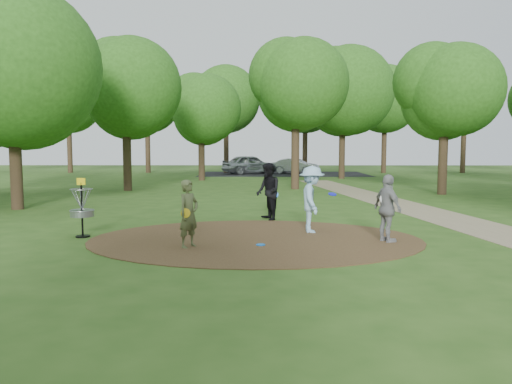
{
  "coord_description": "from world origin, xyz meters",
  "views": [
    {
      "loc": [
        0.16,
        -12.45,
        2.35
      ],
      "look_at": [
        0.0,
        1.2,
        1.1
      ],
      "focal_mm": 35.0,
      "sensor_mm": 36.0,
      "label": 1
    }
  ],
  "objects": [
    {
      "name": "player_waiting_with_disc",
      "position": [
        3.24,
        -0.33,
        0.84
      ],
      "size": [
        0.75,
        1.06,
        1.67
      ],
      "color": "gray",
      "rests_on": "ground"
    },
    {
      "name": "player_throwing_with_disc",
      "position": [
        1.52,
        1.04,
        0.91
      ],
      "size": [
        1.04,
        1.18,
        1.82
      ],
      "color": "#97C4E1",
      "rests_on": "ground"
    },
    {
      "name": "footpath",
      "position": [
        6.5,
        2.0,
        0.01
      ],
      "size": [
        7.55,
        39.89,
        0.01
      ],
      "primitive_type": "cube",
      "rotation": [
        0.0,
        0.0,
        0.14
      ],
      "color": "#8C7A5B",
      "rests_on": "ground"
    },
    {
      "name": "player_observer_with_disc",
      "position": [
        -1.53,
        -1.04,
        0.79
      ],
      "size": [
        0.64,
        0.69,
        1.58
      ],
      "color": "#525B34",
      "rests_on": "ground"
    },
    {
      "name": "car_left",
      "position": [
        -0.82,
        30.26,
        0.82
      ],
      "size": [
        5.17,
        3.77,
        1.64
      ],
      "primitive_type": "imported",
      "rotation": [
        0.0,
        0.0,
        2.0
      ],
      "color": "#A5A9AD",
      "rests_on": "ground"
    },
    {
      "name": "disc_golf_basket",
      "position": [
        -4.5,
        0.3,
        0.87
      ],
      "size": [
        0.63,
        0.63,
        1.54
      ],
      "color": "black",
      "rests_on": "ground"
    },
    {
      "name": "parking_lot",
      "position": [
        2.0,
        30.0,
        0.0
      ],
      "size": [
        14.0,
        8.0,
        0.01
      ],
      "primitive_type": "cube",
      "color": "black",
      "rests_on": "ground"
    },
    {
      "name": "tree_ring",
      "position": [
        2.91,
        8.14,
        5.25
      ],
      "size": [
        37.67,
        45.88,
        9.34
      ],
      "color": "#332316",
      "rests_on": "ground"
    },
    {
      "name": "dirt_clearing",
      "position": [
        0.0,
        0.0,
        0.01
      ],
      "size": [
        8.4,
        8.4,
        0.02
      ],
      "primitive_type": "cylinder",
      "color": "#47301C",
      "rests_on": "ground"
    },
    {
      "name": "car_right",
      "position": [
        3.06,
        30.42,
        0.66
      ],
      "size": [
        4.25,
        2.72,
        1.32
      ],
      "primitive_type": "imported",
      "rotation": [
        0.0,
        0.0,
        1.21
      ],
      "color": "#9FA3A6",
      "rests_on": "ground"
    },
    {
      "name": "disc_ground_blue",
      "position": [
        0.13,
        -0.8,
        0.03
      ],
      "size": [
        0.22,
        0.22,
        0.02
      ],
      "primitive_type": "cylinder",
      "color": "blue",
      "rests_on": "dirt_clearing"
    },
    {
      "name": "ground",
      "position": [
        0.0,
        0.0,
        0.0
      ],
      "size": [
        100.0,
        100.0,
        0.0
      ],
      "primitive_type": "plane",
      "color": "#2D5119",
      "rests_on": "ground"
    },
    {
      "name": "disc_ground_red",
      "position": [
        -1.98,
        1.79,
        0.03
      ],
      "size": [
        0.22,
        0.22,
        0.02
      ],
      "primitive_type": "cylinder",
      "color": "red",
      "rests_on": "dirt_clearing"
    },
    {
      "name": "player_walking_with_disc",
      "position": [
        0.36,
        3.38,
        0.92
      ],
      "size": [
        0.94,
        1.07,
        1.83
      ],
      "color": "black",
      "rests_on": "ground"
    }
  ]
}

